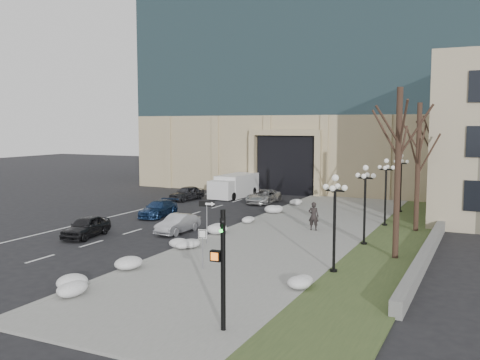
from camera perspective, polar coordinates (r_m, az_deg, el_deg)
The scene contains 31 objects.
ground at distance 24.80m, azimuth -13.30°, elevation -10.84°, with size 160.00×160.00×0.00m, color black.
sidewalk at distance 35.11m, azimuth 5.91°, elevation -5.64°, with size 9.00×40.00×0.12m, color gray.
curb at distance 36.83m, azimuth -0.72°, elevation -5.04°, with size 0.30×40.00×0.14m, color gray.
grass_strip at distance 33.55m, azimuth 16.48°, elevation -6.42°, with size 4.00×40.00×0.10m, color #384924.
stone_wall at distance 35.20m, azimuth 20.25°, elevation -5.47°, with size 0.50×30.00×0.70m, color slate.
office_tower at distance 65.29m, azimuth 10.45°, elevation 15.91°, with size 40.00×24.70×36.00m.
car_a at distance 35.20m, azimuth -16.09°, elevation -4.80°, with size 1.58×3.93×1.34m, color black.
car_b at distance 35.35m, azimuth -6.65°, elevation -4.66°, with size 1.29×3.71×1.22m, color #AFB0B7.
car_c at distance 41.73m, azimuth -8.70°, elevation -3.05°, with size 1.71×4.22×1.22m, color navy.
car_d at distance 48.24m, azimuth 2.53°, elevation -1.76°, with size 2.07×4.49×1.25m, color #B8B8B8.
car_e at distance 50.35m, azimuth -5.70°, elevation -1.41°, with size 1.57×3.91×1.33m, color #2C2C30.
pedestrian at distance 35.70m, azimuth 7.85°, elevation -3.83°, with size 0.69×0.45×1.89m, color black.
box_truck at distance 52.53m, azimuth -0.62°, elevation -0.66°, with size 2.47×6.79×2.15m.
one_way_sign at distance 31.22m, azimuth -3.28°, elevation -3.11°, with size 0.99×0.39×2.64m.
keep_sign at distance 26.02m, azimuth -4.01°, elevation -6.46°, with size 0.44×0.09×2.05m.
traffic_signal at distance 18.30m, azimuth -1.93°, elevation -9.83°, with size 0.73×0.97×4.27m.
snow_clump_a at distance 23.67m, azimuth -17.73°, elevation -11.03°, with size 1.10×1.60×0.36m, color white.
snow_clump_b at distance 26.90m, azimuth -11.35°, elevation -8.80°, with size 1.10×1.60×0.36m, color white.
snow_clump_c at distance 30.53m, azimuth -6.18°, elevation -6.95°, with size 1.10×1.60×0.36m, color white.
snow_clump_d at distance 34.47m, azimuth -2.09°, elevation -5.42°, with size 1.10×1.60×0.36m, color white.
snow_clump_e at distance 38.36m, azimuth 0.81°, elevation -4.25°, with size 1.10×1.60×0.36m, color white.
snow_clump_f at distance 42.06m, azimuth 3.53°, elevation -3.35°, with size 1.10×1.60×0.36m, color white.
snow_clump_g at distance 47.01m, azimuth 5.77°, elevation -2.39°, with size 1.10×1.60×0.36m, color white.
snow_clump_h at distance 23.80m, azimuth 5.82°, elevation -10.67°, with size 1.10×1.60×0.36m, color white.
lamppost_a at distance 25.64m, azimuth 10.07°, elevation -3.17°, with size 1.18×1.18×4.76m.
lamppost_b at distance 31.89m, azimuth 13.20°, elevation -1.45°, with size 1.18×1.18×4.76m.
lamppost_c at distance 38.22m, azimuth 15.29°, elevation -0.30°, with size 1.18×1.18×4.76m.
lamppost_d at distance 44.61m, azimuth 16.79°, elevation 0.53°, with size 1.18×1.18×4.76m.
tree_near at distance 28.80m, azimuth 16.54°, elevation 3.18°, with size 3.20×3.20×9.00m.
tree_mid at distance 36.73m, azimuth 18.50°, elevation 3.16°, with size 3.20×3.20×8.50m.
tree_far at distance 44.65m, azimuth 19.81°, elevation 4.39°, with size 3.20×3.20×9.50m.
Camera 1 is at (15.01, -18.41, 7.10)m, focal length 40.00 mm.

